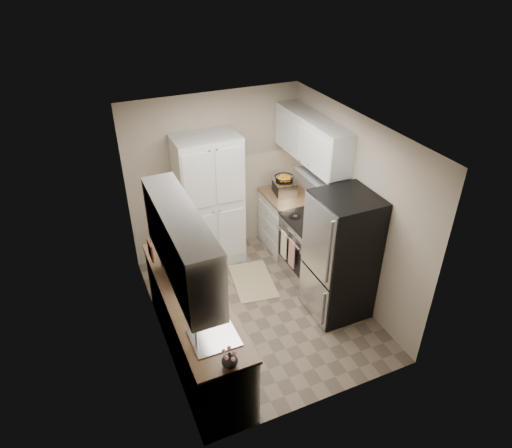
{
  "coord_description": "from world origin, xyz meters",
  "views": [
    {
      "loc": [
        -1.89,
        -4.21,
        4.22
      ],
      "look_at": [
        0.02,
        0.15,
        1.24
      ],
      "focal_mm": 32.0,
      "sensor_mm": 36.0,
      "label": 1
    }
  ],
  "objects_px": {
    "microwave": "(186,260)",
    "electric_range": "(310,247)",
    "wine_bottle": "(172,242)",
    "toaster_oven": "(284,187)",
    "refrigerator": "(341,256)",
    "pantry_cabinet": "(210,202)"
  },
  "relations": [
    {
      "from": "pantry_cabinet",
      "to": "electric_range",
      "type": "bearing_deg",
      "value": -38.22
    },
    {
      "from": "refrigerator",
      "to": "microwave",
      "type": "relative_size",
      "value": 3.13
    },
    {
      "from": "wine_bottle",
      "to": "toaster_oven",
      "type": "distance_m",
      "value": 2.12
    },
    {
      "from": "pantry_cabinet",
      "to": "electric_range",
      "type": "xyz_separation_m",
      "value": [
        1.17,
        -0.93,
        -0.52
      ]
    },
    {
      "from": "toaster_oven",
      "to": "electric_range",
      "type": "bearing_deg",
      "value": -80.96
    },
    {
      "from": "microwave",
      "to": "electric_range",
      "type": "bearing_deg",
      "value": -96.7
    },
    {
      "from": "refrigerator",
      "to": "wine_bottle",
      "type": "relative_size",
      "value": 5.23
    },
    {
      "from": "electric_range",
      "to": "wine_bottle",
      "type": "bearing_deg",
      "value": 179.4
    },
    {
      "from": "microwave",
      "to": "wine_bottle",
      "type": "distance_m",
      "value": 0.42
    },
    {
      "from": "electric_range",
      "to": "microwave",
      "type": "relative_size",
      "value": 2.08
    },
    {
      "from": "microwave",
      "to": "wine_bottle",
      "type": "xyz_separation_m",
      "value": [
        -0.05,
        0.41,
        0.01
      ]
    },
    {
      "from": "electric_range",
      "to": "microwave",
      "type": "distance_m",
      "value": 2.03
    },
    {
      "from": "electric_range",
      "to": "wine_bottle",
      "type": "height_order",
      "value": "wine_bottle"
    },
    {
      "from": "wine_bottle",
      "to": "toaster_oven",
      "type": "xyz_separation_m",
      "value": [
        1.95,
        0.84,
        -0.05
      ]
    },
    {
      "from": "toaster_oven",
      "to": "microwave",
      "type": "bearing_deg",
      "value": -137.97
    },
    {
      "from": "pantry_cabinet",
      "to": "electric_range",
      "type": "height_order",
      "value": "pantry_cabinet"
    },
    {
      "from": "electric_range",
      "to": "toaster_oven",
      "type": "distance_m",
      "value": 1.02
    },
    {
      "from": "pantry_cabinet",
      "to": "refrigerator",
      "type": "relative_size",
      "value": 1.18
    },
    {
      "from": "electric_range",
      "to": "toaster_oven",
      "type": "relative_size",
      "value": 2.99
    },
    {
      "from": "refrigerator",
      "to": "electric_range",
      "type": "bearing_deg",
      "value": 87.52
    },
    {
      "from": "electric_range",
      "to": "microwave",
      "type": "height_order",
      "value": "microwave"
    },
    {
      "from": "refrigerator",
      "to": "toaster_oven",
      "type": "xyz_separation_m",
      "value": [
        0.03,
        1.66,
        0.18
      ]
    }
  ]
}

